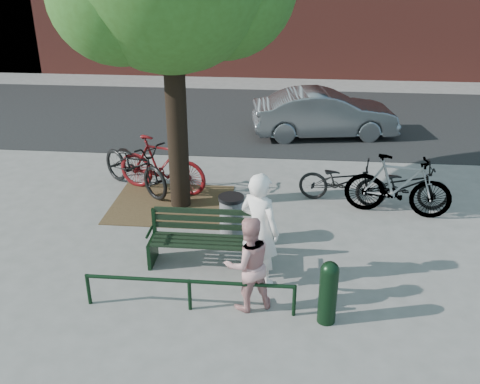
# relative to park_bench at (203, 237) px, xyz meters

# --- Properties ---
(ground) EXTENTS (90.00, 90.00, 0.00)m
(ground) POSITION_rel_park_bench_xyz_m (0.00, -0.08, -0.48)
(ground) COLOR gray
(ground) RESTS_ON ground
(dirt_pit) EXTENTS (2.40, 2.00, 0.02)m
(dirt_pit) POSITION_rel_park_bench_xyz_m (-1.00, 2.12, -0.47)
(dirt_pit) COLOR brown
(dirt_pit) RESTS_ON ground
(road) EXTENTS (40.00, 7.00, 0.01)m
(road) POSITION_rel_park_bench_xyz_m (0.00, 8.42, -0.47)
(road) COLOR black
(road) RESTS_ON ground
(park_bench) EXTENTS (1.74, 0.54, 0.97)m
(park_bench) POSITION_rel_park_bench_xyz_m (0.00, 0.00, 0.00)
(park_bench) COLOR black
(park_bench) RESTS_ON ground
(guard_railing) EXTENTS (3.06, 0.06, 0.51)m
(guard_railing) POSITION_rel_park_bench_xyz_m (0.00, -1.28, -0.08)
(guard_railing) COLOR black
(guard_railing) RESTS_ON ground
(person_left) EXTENTS (0.80, 0.73, 1.84)m
(person_left) POSITION_rel_park_bench_xyz_m (0.95, -0.47, 0.44)
(person_left) COLOR white
(person_left) RESTS_ON ground
(person_right) EXTENTS (0.86, 0.78, 1.45)m
(person_right) POSITION_rel_park_bench_xyz_m (0.83, -1.13, 0.25)
(person_right) COLOR #D0928F
(person_right) RESTS_ON ground
(bollard) EXTENTS (0.26, 0.26, 0.97)m
(bollard) POSITION_rel_park_bench_xyz_m (1.96, -1.37, 0.04)
(bollard) COLOR black
(bollard) RESTS_ON ground
(litter_bin) EXTENTS (0.45, 0.45, 0.92)m
(litter_bin) POSITION_rel_park_bench_xyz_m (0.39, 0.68, -0.01)
(litter_bin) COLOR gray
(litter_bin) RESTS_ON ground
(bicycle_a) EXTENTS (2.17, 1.96, 1.14)m
(bicycle_a) POSITION_rel_park_bench_xyz_m (-1.91, 2.80, 0.09)
(bicycle_a) COLOR black
(bicycle_a) RESTS_ON ground
(bicycle_b) EXTENTS (2.12, 1.10, 1.23)m
(bicycle_b) POSITION_rel_park_bench_xyz_m (-1.32, 2.76, 0.13)
(bicycle_b) COLOR #610D10
(bicycle_b) RESTS_ON ground
(bicycle_c) EXTENTS (1.84, 0.95, 0.92)m
(bicycle_c) POSITION_rel_park_bench_xyz_m (2.46, 2.57, -0.02)
(bicycle_c) COLOR black
(bicycle_c) RESTS_ON ground
(bicycle_d) EXTENTS (2.10, 0.94, 1.22)m
(bicycle_d) POSITION_rel_park_bench_xyz_m (3.49, 2.12, 0.13)
(bicycle_d) COLOR gray
(bicycle_d) RESTS_ON ground
(bicycle_e) EXTENTS (1.84, 0.69, 0.96)m
(bicycle_e) POSITION_rel_park_bench_xyz_m (3.65, 2.42, 0.00)
(bicycle_e) COLOR black
(bicycle_e) RESTS_ON ground
(parked_car) EXTENTS (4.07, 1.95, 1.29)m
(parked_car) POSITION_rel_park_bench_xyz_m (2.31, 6.82, 0.16)
(parked_car) COLOR slate
(parked_car) RESTS_ON ground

